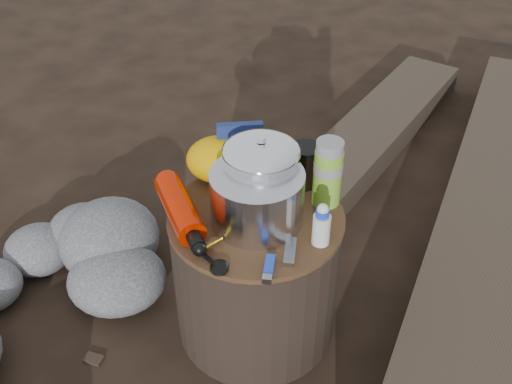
{
  "coord_description": "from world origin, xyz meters",
  "views": [
    {
      "loc": [
        0.03,
        -1.18,
        1.39
      ],
      "look_at": [
        0.0,
        0.0,
        0.48
      ],
      "focal_mm": 43.38,
      "sensor_mm": 36.0,
      "label": 1
    }
  ],
  "objects_px": {
    "stump": "(256,274)",
    "log_main": "(498,228)",
    "camping_pot": "(261,173)",
    "travel_mug": "(305,166)",
    "fuel_bottle": "(180,208)",
    "thermos": "(328,173)"
  },
  "relations": [
    {
      "from": "camping_pot",
      "to": "fuel_bottle",
      "type": "bearing_deg",
      "value": -160.82
    },
    {
      "from": "camping_pot",
      "to": "thermos",
      "type": "xyz_separation_m",
      "value": [
        0.16,
        0.01,
        -0.0
      ]
    },
    {
      "from": "stump",
      "to": "log_main",
      "type": "relative_size",
      "value": 0.2
    },
    {
      "from": "log_main",
      "to": "thermos",
      "type": "distance_m",
      "value": 0.77
    },
    {
      "from": "log_main",
      "to": "travel_mug",
      "type": "height_order",
      "value": "travel_mug"
    },
    {
      "from": "fuel_bottle",
      "to": "thermos",
      "type": "relative_size",
      "value": 1.61
    },
    {
      "from": "log_main",
      "to": "fuel_bottle",
      "type": "height_order",
      "value": "fuel_bottle"
    },
    {
      "from": "stump",
      "to": "camping_pot",
      "type": "height_order",
      "value": "camping_pot"
    },
    {
      "from": "stump",
      "to": "fuel_bottle",
      "type": "xyz_separation_m",
      "value": [
        -0.19,
        -0.02,
        0.24
      ]
    },
    {
      "from": "log_main",
      "to": "fuel_bottle",
      "type": "distance_m",
      "value": 1.08
    },
    {
      "from": "fuel_bottle",
      "to": "camping_pot",
      "type": "bearing_deg",
      "value": -4.32
    },
    {
      "from": "log_main",
      "to": "camping_pot",
      "type": "distance_m",
      "value": 0.91
    },
    {
      "from": "stump",
      "to": "fuel_bottle",
      "type": "distance_m",
      "value": 0.3
    },
    {
      "from": "log_main",
      "to": "travel_mug",
      "type": "bearing_deg",
      "value": -140.51
    },
    {
      "from": "camping_pot",
      "to": "stump",
      "type": "bearing_deg",
      "value": -102.37
    },
    {
      "from": "stump",
      "to": "thermos",
      "type": "distance_m",
      "value": 0.35
    },
    {
      "from": "travel_mug",
      "to": "camping_pot",
      "type": "bearing_deg",
      "value": -141.99
    },
    {
      "from": "log_main",
      "to": "travel_mug",
      "type": "relative_size",
      "value": 19.15
    },
    {
      "from": "thermos",
      "to": "camping_pot",
      "type": "bearing_deg",
      "value": -176.0
    },
    {
      "from": "camping_pot",
      "to": "fuel_bottle",
      "type": "height_order",
      "value": "camping_pot"
    },
    {
      "from": "camping_pot",
      "to": "log_main",
      "type": "bearing_deg",
      "value": 20.84
    },
    {
      "from": "stump",
      "to": "thermos",
      "type": "xyz_separation_m",
      "value": [
        0.18,
        0.06,
        0.29
      ]
    }
  ]
}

